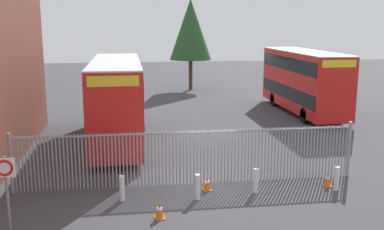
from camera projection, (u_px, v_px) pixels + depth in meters
The scene contains 13 objects.
ground_plane at pixel (182, 135), 26.04m from camera, with size 100.00×100.00×0.00m, color #3D3D42.
palisade_fence at pixel (189, 156), 17.95m from camera, with size 13.68×0.14×2.35m.
double_decker_bus_near_gate at pixel (117, 98), 24.14m from camera, with size 2.54×10.81×4.42m.
double_decker_bus_behind_fence_left at pixel (303, 79), 32.09m from camera, with size 2.54×10.81×4.42m.
bollard_near_left at pixel (122, 188), 16.36m from camera, with size 0.20×0.20×0.95m, color silver.
bollard_center_front at pixel (197, 187), 16.50m from camera, with size 0.20×0.20×0.95m, color silver.
bollard_near_right at pixel (256, 181), 17.15m from camera, with size 0.20×0.20×0.95m, color silver.
bollard_far_right at pixel (337, 178), 17.40m from camera, with size 0.20×0.20×0.95m, color silver.
traffic_cone_by_gate at pixel (207, 183), 17.40m from camera, with size 0.34×0.34×0.59m.
traffic_cone_mid_forecourt at pixel (328, 179), 17.86m from camera, with size 0.34×0.34×0.59m.
traffic_cone_near_kerb at pixel (160, 210), 14.91m from camera, with size 0.34×0.34×0.59m.
speed_limit_sign_post at pixel (5, 176), 13.75m from camera, with size 0.60×0.14×2.40m.
tree_tall_back at pixel (191, 30), 42.47m from camera, with size 3.97×3.97×8.59m.
Camera 1 is at (-3.05, -17.10, 6.36)m, focal length 42.26 mm.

